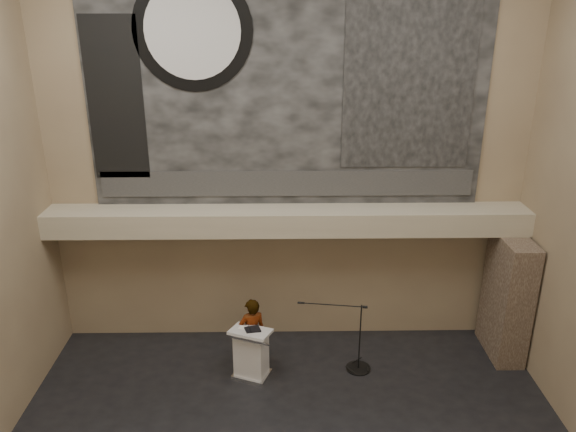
{
  "coord_description": "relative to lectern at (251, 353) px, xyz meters",
  "views": [
    {
      "loc": [
        -0.16,
        -7.27,
        7.22
      ],
      "look_at": [
        0.0,
        3.2,
        3.2
      ],
      "focal_mm": 35.0,
      "sensor_mm": 36.0,
      "label": 1
    }
  ],
  "objects": [
    {
      "name": "banner",
      "position": [
        0.76,
        1.62,
        5.15
      ],
      "size": [
        8.0,
        0.05,
        5.0
      ],
      "primitive_type": "cube",
      "color": "black",
      "rests_on": "wall_back"
    },
    {
      "name": "banner_brick_print",
      "position": [
        -2.64,
        1.58,
        4.85
      ],
      "size": [
        1.1,
        0.02,
        3.2
      ],
      "primitive_type": "cube",
      "color": "black",
      "rests_on": "banner"
    },
    {
      "name": "papers",
      "position": [
        -0.17,
        -0.01,
        0.55
      ],
      "size": [
        0.33,
        0.37,
        0.0
      ],
      "primitive_type": "cube",
      "rotation": [
        0.0,
        0.0,
        -0.42
      ],
      "color": "white",
      "rests_on": "lectern"
    },
    {
      "name": "wall_back",
      "position": [
        0.76,
        1.65,
        3.7
      ],
      "size": [
        10.0,
        0.02,
        8.5
      ],
      "primitive_type": "cube",
      "color": "#7F6950",
      "rests_on": "floor"
    },
    {
      "name": "banner_text_strip",
      "position": [
        0.76,
        1.58,
        3.1
      ],
      "size": [
        7.76,
        0.02,
        0.55
      ],
      "primitive_type": "cube",
      "color": "#2C2C2C",
      "rests_on": "banner"
    },
    {
      "name": "banner_clock_rim",
      "position": [
        -1.04,
        1.58,
        6.15
      ],
      "size": [
        2.3,
        0.02,
        2.3
      ],
      "primitive_type": "cylinder",
      "rotation": [
        1.57,
        0.0,
        0.0
      ],
      "color": "black",
      "rests_on": "banner"
    },
    {
      "name": "stone_pier",
      "position": [
        5.41,
        0.8,
        0.8
      ],
      "size": [
        0.6,
        1.4,
        2.7
      ],
      "primitive_type": "cube",
      "color": "#45362A",
      "rests_on": "floor"
    },
    {
      "name": "mic_stand",
      "position": [
        2.18,
        0.22,
        -0.32
      ],
      "size": [
        1.54,
        0.52,
        1.52
      ],
      "rotation": [
        0.0,
        0.0,
        -0.15
      ],
      "color": "black",
      "rests_on": "floor"
    },
    {
      "name": "sprinkler_right",
      "position": [
        2.66,
        1.2,
        2.12
      ],
      "size": [
        0.04,
        0.04,
        0.06
      ],
      "primitive_type": "cylinder",
      "color": "#B2893D",
      "rests_on": "soffit"
    },
    {
      "name": "sprinkler_left",
      "position": [
        -0.84,
        1.2,
        2.12
      ],
      "size": [
        0.04,
        0.04,
        0.06
      ],
      "primitive_type": "cylinder",
      "color": "#B2893D",
      "rests_on": "soffit"
    },
    {
      "name": "lectern",
      "position": [
        0.0,
        0.0,
        0.0
      ],
      "size": [
        0.93,
        0.8,
        1.14
      ],
      "rotation": [
        0.0,
        0.0,
        -0.38
      ],
      "color": "silver",
      "rests_on": "floor"
    },
    {
      "name": "banner_clock_face",
      "position": [
        -1.04,
        1.56,
        6.15
      ],
      "size": [
        1.84,
        0.02,
        1.84
      ],
      "primitive_type": "cylinder",
      "rotation": [
        1.57,
        0.0,
        0.0
      ],
      "color": "silver",
      "rests_on": "banner"
    },
    {
      "name": "banner_building_print",
      "position": [
        3.16,
        1.58,
        5.25
      ],
      "size": [
        2.6,
        0.02,
        3.6
      ],
      "primitive_type": "cube",
      "color": "black",
      "rests_on": "banner"
    },
    {
      "name": "binder",
      "position": [
        0.04,
        -0.01,
        0.56
      ],
      "size": [
        0.35,
        0.31,
        0.04
      ],
      "primitive_type": "cube",
      "rotation": [
        0.0,
        0.0,
        0.29
      ],
      "color": "black",
      "rests_on": "lectern"
    },
    {
      "name": "soffit",
      "position": [
        0.76,
        1.25,
        2.4
      ],
      "size": [
        10.0,
        0.8,
        0.5
      ],
      "primitive_type": "cube",
      "color": "tan",
      "rests_on": "wall_back"
    },
    {
      "name": "speaker_person",
      "position": [
        0.01,
        0.33,
        0.25
      ],
      "size": [
        0.68,
        0.56,
        1.6
      ],
      "primitive_type": "imported",
      "rotation": [
        0.0,
        0.0,
        3.5
      ],
      "color": "silver",
      "rests_on": "floor"
    }
  ]
}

